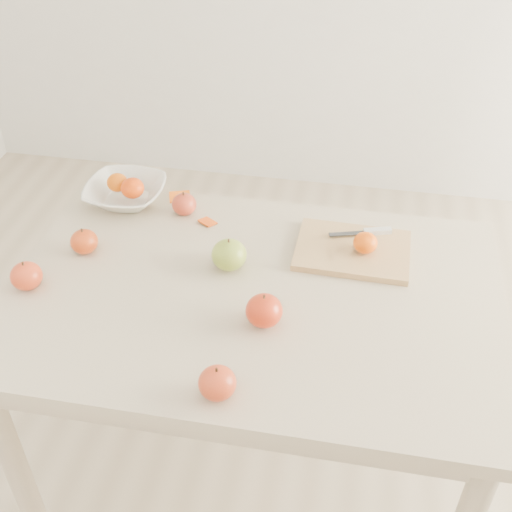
# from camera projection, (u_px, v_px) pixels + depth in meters

# --- Properties ---
(ground) EXTENTS (3.50, 3.50, 0.00)m
(ground) POSITION_uv_depth(u_px,v_px,m) (253.00, 470.00, 2.02)
(ground) COLOR #C6B293
(ground) RESTS_ON ground
(table) EXTENTS (1.20, 0.80, 0.75)m
(table) POSITION_uv_depth(u_px,v_px,m) (252.00, 321.00, 1.62)
(table) COLOR beige
(table) RESTS_ON ground
(cutting_board) EXTENTS (0.30, 0.22, 0.02)m
(cutting_board) POSITION_uv_depth(u_px,v_px,m) (353.00, 250.00, 1.67)
(cutting_board) COLOR tan
(cutting_board) RESTS_ON table
(board_tangerine) EXTENTS (0.06, 0.06, 0.05)m
(board_tangerine) POSITION_uv_depth(u_px,v_px,m) (365.00, 243.00, 1.63)
(board_tangerine) COLOR #E15C07
(board_tangerine) RESTS_ON cutting_board
(fruit_bowl) EXTENTS (0.23, 0.23, 0.06)m
(fruit_bowl) POSITION_uv_depth(u_px,v_px,m) (125.00, 193.00, 1.85)
(fruit_bowl) COLOR white
(fruit_bowl) RESTS_ON table
(bowl_tangerine_near) EXTENTS (0.06, 0.06, 0.05)m
(bowl_tangerine_near) POSITION_uv_depth(u_px,v_px,m) (117.00, 182.00, 1.85)
(bowl_tangerine_near) COLOR #C86007
(bowl_tangerine_near) RESTS_ON fruit_bowl
(bowl_tangerine_far) EXTENTS (0.07, 0.07, 0.06)m
(bowl_tangerine_far) POSITION_uv_depth(u_px,v_px,m) (132.00, 188.00, 1.82)
(bowl_tangerine_far) COLOR #E24607
(bowl_tangerine_far) RESTS_ON fruit_bowl
(orange_peel_a) EXTENTS (0.07, 0.06, 0.01)m
(orange_peel_a) POSITION_uv_depth(u_px,v_px,m) (180.00, 198.00, 1.88)
(orange_peel_a) COLOR orange
(orange_peel_a) RESTS_ON table
(orange_peel_b) EXTENTS (0.06, 0.05, 0.01)m
(orange_peel_b) POSITION_uv_depth(u_px,v_px,m) (208.00, 223.00, 1.78)
(orange_peel_b) COLOR #D54A0F
(orange_peel_b) RESTS_ON table
(paring_knife) EXTENTS (0.17, 0.07, 0.01)m
(paring_knife) POSITION_uv_depth(u_px,v_px,m) (372.00, 232.00, 1.71)
(paring_knife) COLOR silver
(paring_knife) RESTS_ON cutting_board
(apple_green) EXTENTS (0.09, 0.09, 0.08)m
(apple_green) POSITION_uv_depth(u_px,v_px,m) (229.00, 255.00, 1.60)
(apple_green) COLOR #5B8B23
(apple_green) RESTS_ON table
(apple_red_e) EXTENTS (0.09, 0.09, 0.08)m
(apple_red_e) POSITION_uv_depth(u_px,v_px,m) (264.00, 311.00, 1.45)
(apple_red_e) COLOR maroon
(apple_red_e) RESTS_ON table
(apple_red_c) EXTENTS (0.08, 0.08, 0.07)m
(apple_red_c) POSITION_uv_depth(u_px,v_px,m) (217.00, 383.00, 1.28)
(apple_red_c) COLOR #90050A
(apple_red_c) RESTS_ON table
(apple_red_d) EXTENTS (0.08, 0.08, 0.07)m
(apple_red_d) POSITION_uv_depth(u_px,v_px,m) (26.00, 276.00, 1.55)
(apple_red_d) COLOR #A60507
(apple_red_d) RESTS_ON table
(apple_red_a) EXTENTS (0.07, 0.07, 0.06)m
(apple_red_a) POSITION_uv_depth(u_px,v_px,m) (184.00, 204.00, 1.80)
(apple_red_a) COLOR maroon
(apple_red_a) RESTS_ON table
(apple_red_b) EXTENTS (0.07, 0.07, 0.06)m
(apple_red_b) POSITION_uv_depth(u_px,v_px,m) (84.00, 242.00, 1.66)
(apple_red_b) COLOR #9C1C0A
(apple_red_b) RESTS_ON table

